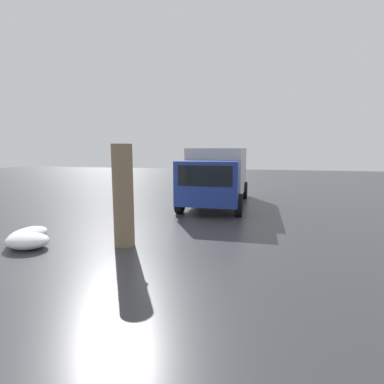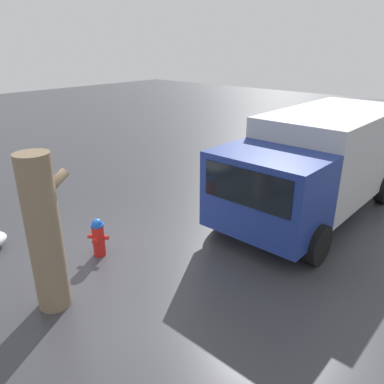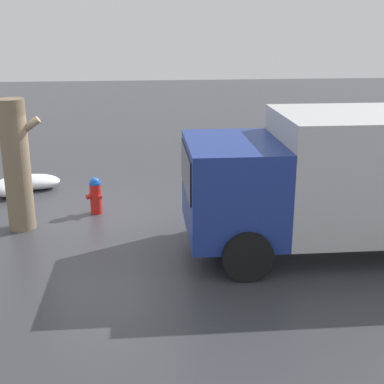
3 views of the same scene
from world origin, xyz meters
TOP-DOWN VIEW (x-y plane):
  - ground_plane at (0.00, 0.00)m, footprint 60.00×60.00m
  - fire_hydrant at (-0.00, -0.00)m, footprint 0.39×0.44m
  - tree_trunk at (-1.54, -0.81)m, footprint 0.86×0.57m
  - delivery_truck at (5.36, -2.52)m, footprint 6.65×2.79m
  - snow_pile_by_hydrant at (-1.78, 2.12)m, footprint 1.32×0.80m
  - snow_pile_curbside at (-2.34, 1.67)m, footprint 0.90×1.21m

SIDE VIEW (x-z plane):
  - ground_plane at x=0.00m, z-range 0.00..0.00m
  - snow_pile_by_hydrant at x=-1.78m, z-range 0.00..0.39m
  - snow_pile_curbside at x=-2.34m, z-range 0.00..0.41m
  - fire_hydrant at x=0.00m, z-range 0.01..0.89m
  - tree_trunk at x=-1.54m, z-range 0.01..2.84m
  - delivery_truck at x=5.36m, z-range 0.14..2.85m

